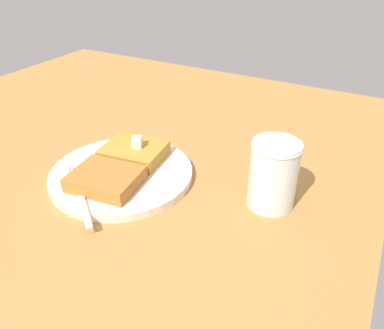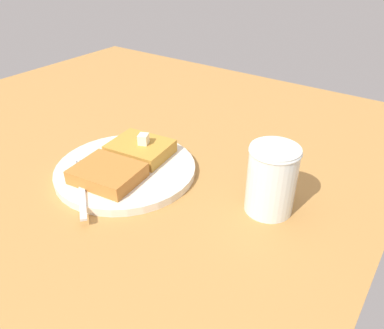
# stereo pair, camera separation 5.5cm
# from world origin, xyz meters

# --- Properties ---
(table_surface) EXTENTS (0.98, 0.98, 0.02)m
(table_surface) POSITION_xyz_m (0.00, 0.00, 0.01)
(table_surface) COLOR #AD793D
(table_surface) RESTS_ON ground
(plate) EXTENTS (0.23, 0.23, 0.01)m
(plate) POSITION_xyz_m (0.08, 0.11, 0.03)
(plate) COLOR silver
(plate) RESTS_ON table_surface
(toast_slice_left) EXTENTS (0.09, 0.11, 0.02)m
(toast_slice_left) POSITION_xyz_m (0.03, 0.10, 0.05)
(toast_slice_left) COLOR #BC8631
(toast_slice_left) RESTS_ON plate
(toast_slice_middle) EXTENTS (0.09, 0.11, 0.02)m
(toast_slice_middle) POSITION_xyz_m (0.12, 0.11, 0.05)
(toast_slice_middle) COLOR #B26D2D
(toast_slice_middle) RESTS_ON plate
(butter_pat_primary) EXTENTS (0.02, 0.02, 0.02)m
(butter_pat_primary) POSITION_xyz_m (0.03, 0.11, 0.07)
(butter_pat_primary) COLOR #F9F1C9
(butter_pat_primary) RESTS_ON toast_slice_left
(fork) EXTENTS (0.11, 0.13, 0.00)m
(fork) POSITION_xyz_m (0.15, 0.09, 0.04)
(fork) COLOR silver
(fork) RESTS_ON plate
(syrup_jar) EXTENTS (0.07, 0.07, 0.10)m
(syrup_jar) POSITION_xyz_m (0.03, 0.34, 0.07)
(syrup_jar) COLOR #441A0E
(syrup_jar) RESTS_ON table_surface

